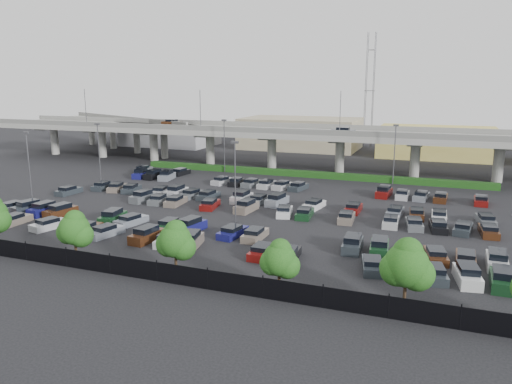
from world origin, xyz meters
TOP-DOWN VIEW (x-y plane):
  - ground at (0.00, 0.00)m, footprint 280.00×280.00m
  - overpass at (-0.22, 31.99)m, footprint 150.00×13.00m
  - on_ramp at (-52.10, 43.05)m, footprint 50.93×30.13m
  - hedge at (0.00, 25.00)m, footprint 66.00×1.60m
  - fence at (-0.05, -28.00)m, footprint 70.00×0.10m
  - tree_row at (0.70, -26.53)m, footprint 65.07×3.66m
  - parked_cars at (-0.36, -3.64)m, footprint 62.99×41.63m
  - light_poles at (-4.13, 2.00)m, footprint 66.90×48.38m
  - distant_buildings at (12.38, 61.81)m, footprint 138.00×24.00m
  - comm_tower at (4.00, 74.00)m, footprint 2.40×2.40m

SIDE VIEW (x-z plane):
  - ground at x=0.00m, z-range 0.00..0.00m
  - hedge at x=0.00m, z-range 0.00..1.10m
  - parked_cars at x=-0.36m, z-range -0.22..1.45m
  - fence at x=-0.05m, z-range -0.10..1.90m
  - tree_row at x=0.70m, z-range 0.55..6.49m
  - distant_buildings at x=12.38m, z-range -0.76..8.24m
  - light_poles at x=-4.13m, z-range 1.09..11.39m
  - on_ramp at x=-52.10m, z-range 2.46..11.26m
  - overpass at x=-0.22m, z-range -0.93..14.87m
  - comm_tower at x=4.00m, z-range 0.61..30.61m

